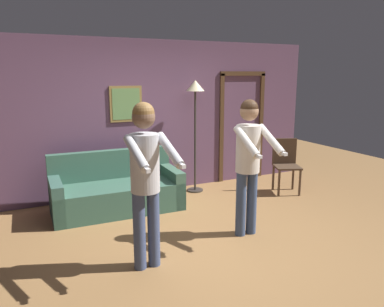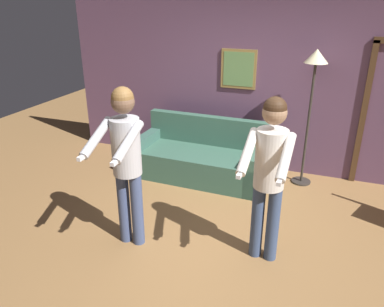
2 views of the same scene
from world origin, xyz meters
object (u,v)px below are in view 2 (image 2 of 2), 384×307
at_px(couch, 200,159).
at_px(person_standing_left, 126,154).
at_px(person_standing_right, 270,167).
at_px(torchiere_lamp, 314,76).

height_order(couch, person_standing_left, person_standing_left).
bearing_deg(person_standing_right, torchiere_lamp, 83.62).
xyz_separation_m(couch, torchiere_lamp, (1.49, 0.32, 1.31)).
bearing_deg(torchiere_lamp, person_standing_right, -96.38).
relative_size(torchiere_lamp, person_standing_left, 1.09).
height_order(couch, person_standing_right, person_standing_right).
bearing_deg(person_standing_right, person_standing_left, -170.05).
bearing_deg(couch, torchiere_lamp, 12.08).
bearing_deg(torchiere_lamp, couch, -167.92).
bearing_deg(person_standing_left, person_standing_right, 9.95).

